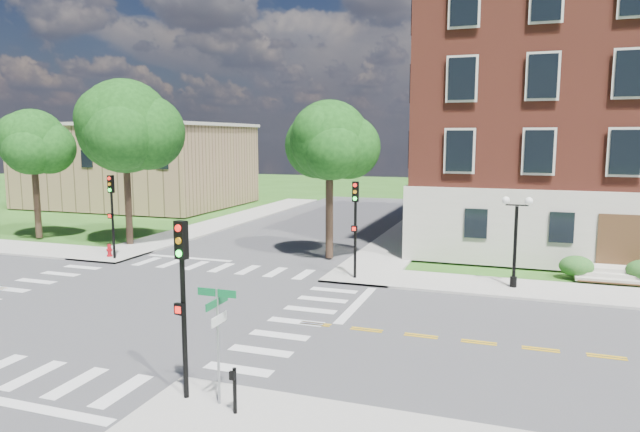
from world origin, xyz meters
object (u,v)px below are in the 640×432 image
(traffic_signal_se, at_px, (182,287))
(push_button_post, at_px, (234,388))
(twin_lamp_west, at_px, (516,236))
(street_sign_pole, at_px, (218,323))
(traffic_signal_nw, at_px, (112,206))
(fire_hydrant, at_px, (109,251))
(traffic_signal_ne, at_px, (355,217))

(traffic_signal_se, relative_size, push_button_post, 4.00)
(twin_lamp_west, xyz_separation_m, street_sign_pole, (-7.17, -14.95, -0.21))
(traffic_signal_se, xyz_separation_m, traffic_signal_nw, (-13.61, 14.05, 0.00))
(fire_hydrant, bearing_deg, traffic_signal_se, -45.35)
(traffic_signal_nw, relative_size, push_button_post, 4.00)
(street_sign_pole, bearing_deg, twin_lamp_west, 64.37)
(traffic_signal_nw, distance_m, street_sign_pole, 20.34)
(traffic_signal_ne, distance_m, fire_hydrant, 15.23)
(twin_lamp_west, relative_size, fire_hydrant, 5.64)
(traffic_signal_se, distance_m, twin_lamp_west, 17.04)
(traffic_signal_nw, bearing_deg, twin_lamp_west, 2.29)
(traffic_signal_ne, bearing_deg, traffic_signal_nw, -179.39)
(traffic_signal_se, height_order, street_sign_pole, traffic_signal_se)
(traffic_signal_se, xyz_separation_m, twin_lamp_west, (8.21, 14.92, -0.66))
(traffic_signal_se, relative_size, twin_lamp_west, 1.13)
(traffic_signal_se, distance_m, push_button_post, 2.93)
(traffic_signal_ne, height_order, fire_hydrant, traffic_signal_ne)
(traffic_signal_nw, distance_m, fire_hydrant, 2.82)
(traffic_signal_nw, xyz_separation_m, twin_lamp_west, (21.82, 0.87, -0.66))
(traffic_signal_se, bearing_deg, twin_lamp_west, 61.18)
(twin_lamp_west, height_order, push_button_post, twin_lamp_west)
(traffic_signal_ne, height_order, street_sign_pole, traffic_signal_ne)
(traffic_signal_ne, bearing_deg, twin_lamp_west, 5.50)
(traffic_signal_ne, bearing_deg, traffic_signal_se, -92.96)
(traffic_signal_se, bearing_deg, street_sign_pole, -1.83)
(traffic_signal_ne, distance_m, twin_lamp_west, 7.54)
(traffic_signal_nw, relative_size, street_sign_pole, 1.55)
(traffic_signal_se, height_order, push_button_post, traffic_signal_se)
(fire_hydrant, bearing_deg, traffic_signal_nw, -30.68)
(traffic_signal_ne, xyz_separation_m, traffic_signal_nw, (-14.35, -0.15, 0.00))
(traffic_signal_ne, relative_size, twin_lamp_west, 1.13)
(traffic_signal_ne, height_order, twin_lamp_west, traffic_signal_ne)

